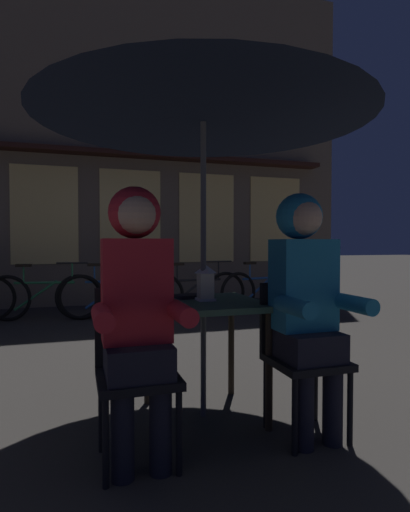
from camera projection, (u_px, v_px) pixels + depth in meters
ground_plane at (203, 416)px, 2.63m from camera, size 60.00×60.00×0.00m
cafe_table at (203, 317)px, 2.61m from camera, size 0.72×0.72×0.74m
patio_umbrella at (203, 92)px, 2.56m from camera, size 2.10×2.10×2.31m
lantern at (205, 282)px, 2.62m from camera, size 0.11×0.11×0.23m
chair_left at (136, 363)px, 2.12m from camera, size 0.40×0.40×0.87m
chair_right at (300, 348)px, 2.40m from camera, size 0.40×0.40×0.87m
person_left_hooded at (137, 295)px, 2.05m from camera, size 0.45×0.56×1.40m
person_right_hooded at (305, 289)px, 2.34m from camera, size 0.45×0.56×1.40m
shopfront_building at (88, 136)px, 7.51m from camera, size 10.00×0.93×6.20m
bicycle_second at (44, 296)px, 5.86m from camera, size 1.66×0.37×0.84m
bicycle_third at (114, 295)px, 6.07m from camera, size 1.68×0.13×0.84m
bicycle_fourth at (195, 293)px, 6.29m from camera, size 1.68×0.14×0.84m
bicycle_fifth at (264, 290)px, 6.66m from camera, size 1.65×0.42×0.84m
book at (191, 296)px, 2.75m from camera, size 0.22×0.16×0.02m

